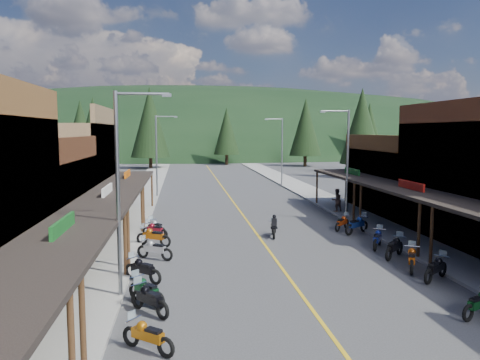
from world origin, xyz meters
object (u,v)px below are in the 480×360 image
object	(u,v)px
streetlight_0	(122,185)
pine_5	(364,124)
streetlight_2	(346,160)
bike_east_9	(357,224)
pine_9	(369,132)
bike_east_5	(436,267)
pedestrian_east_b	(337,200)
shop_west_3	(56,172)
pine_4	(306,127)
streetlight_1	(158,152)
pine_1	(81,127)
bike_west_8	(153,236)
bike_west_3	(148,334)
pine_3	(227,131)
rider_on_bike	(274,228)
shop_west_2	(10,206)
pine_6	(437,131)
bike_west_5	(146,289)
pine_8	(48,135)
bike_east_4	(479,303)
bike_east_7	(394,246)
bike_west_7	(155,248)
pine_11	(362,126)
bike_west_4	(149,298)
pine_10	(94,129)
pine_2	(150,122)
pine_7	(46,127)
bike_east_10	(342,222)
bike_east_6	(412,258)
streetlight_3	(281,148)
bike_east_8	(377,238)
shop_east_3	(412,180)
bike_west_10	(156,227)
bike_west_9	(155,229)

from	to	relation	value
streetlight_0	pine_5	world-z (taller)	pine_5
streetlight_2	bike_east_9	bearing A→B (deg)	-98.93
pine_9	bike_east_5	bearing A→B (deg)	-109.35
streetlight_0	pedestrian_east_b	xyz separation A→B (m)	(14.42, 17.25, -3.40)
shop_west_3	pine_4	world-z (taller)	pine_4
shop_west_3	streetlight_1	world-z (taller)	shop_west_3
pine_1	bike_west_8	bearing A→B (deg)	-75.38
streetlight_2	bike_east_5	distance (m)	14.07
bike_west_3	bike_east_9	distance (m)	18.93
pine_3	rider_on_bike	size ratio (longest dim) A/B	5.57
shop_west_2	pine_4	xyz separation A→B (m)	(31.75, 58.30, 4.70)
shop_west_3	streetlight_0	xyz separation A→B (m)	(6.83, -17.30, 0.94)
streetlight_1	pine_6	distance (m)	67.62
bike_west_5	pine_8	bearing A→B (deg)	67.78
bike_east_4	bike_east_7	world-z (taller)	bike_east_7
pine_9	bike_west_8	bearing A→B (deg)	-125.31
pine_8	pedestrian_east_b	distance (m)	41.46
shop_west_2	bike_west_7	xyz separation A→B (m)	(7.67, -2.30, -1.95)
pine_11	bike_east_7	bearing A→B (deg)	-109.22
shop_west_2	bike_west_4	xyz separation A→B (m)	(7.88, -9.48, -1.94)
pine_4	bike_west_4	bearing A→B (deg)	-109.41
streetlight_1	pine_10	bearing A→B (deg)	111.53
pine_2	pine_7	size ratio (longest dim) A/B	1.12
bike_west_5	bike_east_10	bearing A→B (deg)	4.12
pine_10	bike_east_4	xyz separation A→B (m)	(23.58, -59.52, -6.24)
shop_west_3	bike_east_9	bearing A→B (deg)	-20.19
streetlight_2	pine_4	bearing A→B (deg)	78.01
bike_west_5	bike_east_10	size ratio (longest dim) A/B	1.07
pine_9	bike_east_6	size ratio (longest dim) A/B	5.02
streetlight_3	shop_west_3	bearing A→B (deg)	-137.96
pine_9	pine_2	bearing A→B (deg)	159.08
bike_west_7	bike_east_8	xyz separation A→B (m)	(12.16, 0.79, 0.01)
pine_5	shop_west_2	bearing A→B (deg)	-124.19
streetlight_0	pine_7	world-z (taller)	pine_7
shop_east_3	pine_1	distance (m)	69.95
shop_east_3	bike_east_8	distance (m)	13.65
pine_6	bike_east_9	bearing A→B (deg)	-123.45
bike_west_5	pine_4	bearing A→B (deg)	29.16
streetlight_2	streetlight_3	xyz separation A→B (m)	(0.00, 22.00, 0.00)
bike_east_7	bike_west_10	bearing A→B (deg)	-162.59
shop_west_2	pine_8	bearing A→B (deg)	102.15
pine_5	pine_10	distance (m)	56.48
bike_west_5	bike_west_9	world-z (taller)	bike_west_5
pine_8	bike_west_7	bearing A→B (deg)	-68.60
bike_west_10	bike_east_5	xyz separation A→B (m)	(12.54, -10.39, 0.03)
shop_east_3	bike_west_9	size ratio (longest dim) A/B	5.81
bike_east_7	bike_east_10	xyz separation A→B (m)	(-0.36, 6.86, -0.07)
streetlight_3	pine_1	size ratio (longest dim) A/B	0.64
pine_7	bike_west_10	world-z (taller)	pine_7
pine_4	bike_east_9	xyz separation A→B (m)	(-11.69, -56.09, -6.60)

